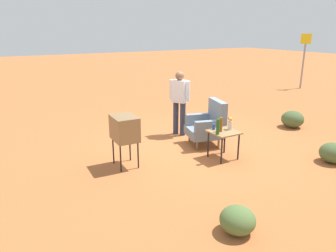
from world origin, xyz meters
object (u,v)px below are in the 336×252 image
at_px(road_sign, 304,58).
at_px(bottle_wine_green, 218,127).
at_px(side_table, 224,135).
at_px(soda_can_blue, 214,127).
at_px(bottle_tall_amber, 221,125).
at_px(flower_vase, 230,123).
at_px(person_standing, 179,99).
at_px(tv_on_stand, 125,129).
at_px(armchair, 208,124).

bearing_deg(road_sign, bottle_wine_green, -60.98).
bearing_deg(side_table, soda_can_blue, -153.24).
xyz_separation_m(bottle_tall_amber, flower_vase, (-0.02, 0.27, -0.00)).
distance_m(road_sign, bottle_wine_green, 9.97).
bearing_deg(flower_vase, soda_can_blue, -118.54).
bearing_deg(flower_vase, person_standing, -174.67).
xyz_separation_m(side_table, tv_on_stand, (-0.66, -1.94, 0.27)).
height_order(armchair, road_sign, road_sign).
bearing_deg(bottle_wine_green, person_standing, 171.98).
distance_m(road_sign, soda_can_blue, 9.72).
height_order(side_table, flower_vase, flower_vase).
xyz_separation_m(road_sign, bottle_tall_amber, (4.72, -8.53, -0.63)).
height_order(bottle_wine_green, soda_can_blue, bottle_wine_green).
relative_size(armchair, road_sign, 0.43).
height_order(road_sign, bottle_tall_amber, road_sign).
bearing_deg(bottle_tall_amber, side_table, 68.23).
height_order(tv_on_stand, soda_can_blue, tv_on_stand).
xyz_separation_m(person_standing, soda_can_blue, (1.60, -0.14, -0.28)).
bearing_deg(tv_on_stand, side_table, 71.27).
height_order(armchair, flower_vase, armchair).
bearing_deg(road_sign, flower_vase, -60.39).
bearing_deg(bottle_tall_amber, tv_on_stand, -108.62).
bearing_deg(bottle_wine_green, tv_on_stand, -113.46).
relative_size(soda_can_blue, flower_vase, 0.46).
xyz_separation_m(tv_on_stand, bottle_tall_amber, (0.63, 1.87, -0.04)).
bearing_deg(person_standing, flower_vase, 5.33).
height_order(road_sign, flower_vase, road_sign).
xyz_separation_m(armchair, tv_on_stand, (0.18, -2.17, 0.28)).
height_order(person_standing, flower_vase, person_standing).
bearing_deg(soda_can_blue, bottle_wine_green, -23.50).
bearing_deg(flower_vase, side_table, -76.94).
xyz_separation_m(side_table, bottle_tall_amber, (-0.03, -0.07, 0.24)).
distance_m(side_table, tv_on_stand, 2.07).
bearing_deg(armchair, road_sign, 115.38).
height_order(road_sign, bottle_wine_green, road_sign).
distance_m(road_sign, bottle_tall_amber, 9.77).
xyz_separation_m(tv_on_stand, soda_can_blue, (0.45, 1.83, -0.12)).
height_order(side_table, bottle_wine_green, bottle_wine_green).
bearing_deg(bottle_wine_green, road_sign, 119.02).
bearing_deg(armchair, tv_on_stand, -85.29).
relative_size(armchair, bottle_wine_green, 3.31).
xyz_separation_m(side_table, road_sign, (-4.74, 8.47, 0.87)).
distance_m(tv_on_stand, flower_vase, 2.22).
bearing_deg(bottle_wine_green, soda_can_blue, 156.50).
height_order(armchair, tv_on_stand, armchair).
xyz_separation_m(side_table, bottle_wine_green, (0.08, -0.23, 0.25)).
bearing_deg(bottle_wine_green, flower_vase, 106.54).
distance_m(armchair, road_sign, 9.16).
height_order(armchair, bottle_wine_green, armchair).
relative_size(person_standing, bottle_tall_amber, 5.47).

